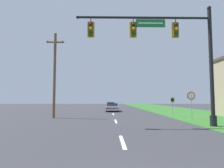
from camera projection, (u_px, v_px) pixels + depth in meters
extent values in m
cube|color=#2D6626|center=(176.00, 110.00, 32.66)|extent=(10.00, 110.00, 0.04)
cube|color=silver|center=(122.00, 142.00, 8.55)|extent=(0.16, 2.80, 0.01)
cube|color=silver|center=(116.00, 121.00, 16.53)|extent=(0.16, 2.80, 0.01)
cube|color=silver|center=(113.00, 114.00, 24.50)|extent=(0.16, 2.80, 0.01)
cube|color=silver|center=(112.00, 111.00, 32.48)|extent=(0.16, 2.80, 0.01)
cube|color=silver|center=(111.00, 108.00, 40.45)|extent=(0.16, 2.80, 0.01)
cylinder|color=black|center=(213.00, 121.00, 13.29)|extent=(0.44, 0.44, 0.70)
cylinder|color=black|center=(211.00, 67.00, 13.57)|extent=(0.26, 0.26, 8.01)
sphere|color=black|center=(209.00, 8.00, 13.89)|extent=(0.28, 0.28, 0.28)
cylinder|color=black|center=(144.00, 18.00, 13.75)|extent=(9.14, 0.16, 0.16)
sphere|color=black|center=(77.00, 17.00, 13.67)|extent=(0.21, 0.21, 0.21)
cube|color=#196B33|center=(151.00, 23.00, 13.73)|extent=(2.01, 0.06, 0.55)
cube|color=white|center=(151.00, 23.00, 13.69)|extent=(1.69, 0.01, 0.08)
cylinder|color=#4C4214|center=(91.00, 20.00, 13.67)|extent=(0.06, 0.06, 0.35)
cube|color=yellow|center=(91.00, 30.00, 13.76)|extent=(0.50, 0.03, 1.11)
cube|color=#4C4214|center=(91.00, 29.00, 13.62)|extent=(0.34, 0.24, 0.95)
sphere|color=#4C0F0C|center=(91.00, 24.00, 13.51)|extent=(0.22, 0.22, 0.22)
sphere|color=orange|center=(91.00, 28.00, 13.48)|extent=(0.22, 0.22, 0.22)
sphere|color=#0F3D19|center=(91.00, 32.00, 13.46)|extent=(0.22, 0.22, 0.22)
cylinder|color=#4C4214|center=(133.00, 20.00, 13.72)|extent=(0.06, 0.06, 0.35)
cube|color=yellow|center=(133.00, 30.00, 13.81)|extent=(0.50, 0.03, 1.11)
cube|color=#4C4214|center=(133.00, 29.00, 13.67)|extent=(0.34, 0.24, 0.95)
sphere|color=#4C0F0C|center=(134.00, 24.00, 13.56)|extent=(0.22, 0.22, 0.22)
sphere|color=orange|center=(134.00, 29.00, 13.53)|extent=(0.22, 0.22, 0.22)
sphere|color=#0F3D19|center=(134.00, 33.00, 13.51)|extent=(0.22, 0.22, 0.22)
cylinder|color=#4C4214|center=(175.00, 20.00, 13.78)|extent=(0.06, 0.06, 0.35)
cube|color=yellow|center=(175.00, 30.00, 13.86)|extent=(0.50, 0.03, 1.11)
cube|color=#4C4214|center=(176.00, 30.00, 13.73)|extent=(0.34, 0.24, 0.95)
sphere|color=#4C0F0C|center=(176.00, 25.00, 13.61)|extent=(0.22, 0.22, 0.22)
sphere|color=orange|center=(176.00, 29.00, 13.59)|extent=(0.22, 0.22, 0.22)
sphere|color=#0F3D19|center=(176.00, 33.00, 13.56)|extent=(0.22, 0.22, 0.22)
cylinder|color=black|center=(118.00, 109.00, 31.86)|extent=(0.22, 0.64, 0.64)
cylinder|color=black|center=(108.00, 109.00, 31.93)|extent=(0.22, 0.64, 0.64)
cylinder|color=black|center=(118.00, 110.00, 28.87)|extent=(0.22, 0.64, 0.64)
cylinder|color=black|center=(107.00, 110.00, 28.94)|extent=(0.22, 0.64, 0.64)
cube|color=#B7B7BC|center=(112.00, 108.00, 30.41)|extent=(2.09, 4.51, 0.55)
cube|color=#283342|center=(112.00, 105.00, 30.56)|extent=(1.71, 1.95, 0.42)
cube|color=#B7B7BC|center=(112.00, 104.00, 30.58)|extent=(1.68, 1.91, 0.06)
cube|color=#B71414|center=(112.00, 108.00, 28.25)|extent=(1.67, 0.16, 0.14)
cylinder|color=black|center=(114.00, 106.00, 45.69)|extent=(0.22, 0.64, 0.64)
cylinder|color=black|center=(107.00, 106.00, 45.66)|extent=(0.22, 0.64, 0.64)
cylinder|color=black|center=(114.00, 106.00, 42.70)|extent=(0.22, 0.64, 0.64)
cylinder|color=black|center=(107.00, 106.00, 42.67)|extent=(0.22, 0.64, 0.64)
cube|color=#B7B7BC|center=(111.00, 105.00, 44.19)|extent=(1.82, 4.40, 0.55)
cube|color=#283342|center=(111.00, 103.00, 44.34)|extent=(1.60, 1.85, 0.42)
cube|color=#B7B7BC|center=(111.00, 102.00, 44.36)|extent=(1.57, 1.81, 0.06)
cube|color=#B71414|center=(111.00, 105.00, 42.04)|extent=(1.67, 0.06, 0.14)
cylinder|color=gray|center=(191.00, 107.00, 18.73)|extent=(0.07, 0.07, 2.20)
cylinder|color=red|center=(191.00, 96.00, 18.81)|extent=(0.76, 0.04, 0.76)
cylinder|color=white|center=(191.00, 96.00, 18.78)|extent=(0.61, 0.01, 0.61)
cylinder|color=gray|center=(173.00, 107.00, 20.63)|extent=(0.06, 0.06, 2.00)
cube|color=white|center=(172.00, 100.00, 20.69)|extent=(0.55, 0.04, 0.60)
cube|color=black|center=(173.00, 100.00, 20.66)|extent=(0.31, 0.01, 0.34)
cylinder|color=brown|center=(55.00, 75.00, 19.80)|extent=(0.26, 0.26, 8.46)
cube|color=brown|center=(55.00, 42.00, 20.06)|extent=(1.80, 0.12, 0.12)
cylinder|color=#333338|center=(48.00, 41.00, 20.06)|extent=(0.08, 0.08, 0.12)
cylinder|color=#333338|center=(63.00, 41.00, 20.08)|extent=(0.08, 0.08, 0.12)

